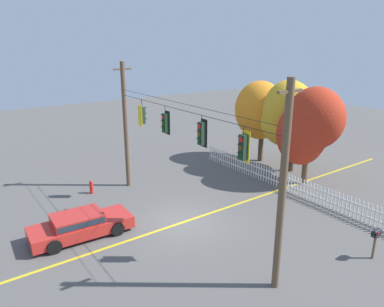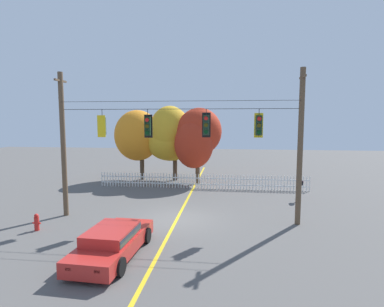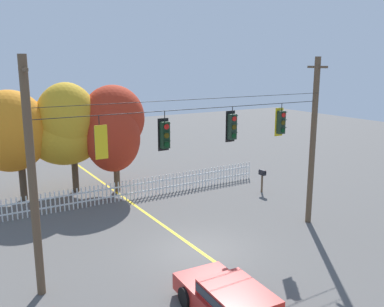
% 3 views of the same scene
% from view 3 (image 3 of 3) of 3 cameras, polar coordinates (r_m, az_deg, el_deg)
% --- Properties ---
extents(ground, '(80.00, 80.00, 0.00)m').
position_cam_3_polar(ground, '(17.40, 0.98, -13.06)').
color(ground, '#565451').
extents(lane_centerline_stripe, '(0.16, 36.00, 0.01)m').
position_cam_3_polar(lane_centerline_stripe, '(17.40, 0.98, -13.05)').
color(lane_centerline_stripe, gold).
rests_on(lane_centerline_stripe, ground).
extents(signal_support_span, '(12.52, 1.10, 7.69)m').
position_cam_3_polar(signal_support_span, '(16.11, 1.03, -0.32)').
color(signal_support_span, brown).
rests_on(signal_support_span, ground).
extents(traffic_signal_northbound_secondary, '(0.43, 0.38, 1.44)m').
position_cam_3_polar(traffic_signal_northbound_secondary, '(14.26, -12.36, 1.61)').
color(traffic_signal_northbound_secondary, black).
extents(traffic_signal_eastbound_side, '(0.43, 0.38, 1.47)m').
position_cam_3_polar(traffic_signal_eastbound_side, '(15.21, -3.71, 2.54)').
color(traffic_signal_eastbound_side, black).
extents(traffic_signal_southbound_primary, '(0.43, 0.38, 1.43)m').
position_cam_3_polar(traffic_signal_southbound_primary, '(16.78, 5.45, 3.65)').
color(traffic_signal_southbound_primary, black).
extents(traffic_signal_westbound_side, '(0.43, 0.38, 1.42)m').
position_cam_3_polar(traffic_signal_westbound_side, '(18.44, 11.96, 4.17)').
color(traffic_signal_westbound_side, black).
extents(white_picket_fence, '(15.86, 0.06, 1.11)m').
position_cam_3_polar(white_picket_fence, '(23.70, -7.38, -4.72)').
color(white_picket_fence, white).
rests_on(white_picket_fence, ground).
extents(autumn_maple_near_fence, '(4.02, 3.51, 6.05)m').
position_cam_3_polar(autumn_maple_near_fence, '(24.47, -23.07, 2.81)').
color(autumn_maple_near_fence, '#473828').
rests_on(autumn_maple_near_fence, ground).
extents(autumn_maple_mid, '(4.18, 3.86, 6.38)m').
position_cam_3_polar(autumn_maple_mid, '(24.72, -16.63, 3.66)').
color(autumn_maple_mid, '#473828').
rests_on(autumn_maple_mid, ground).
extents(autumn_oak_far_east, '(3.96, 3.92, 6.19)m').
position_cam_3_polar(autumn_oak_far_east, '(24.62, -10.99, 3.62)').
color(autumn_oak_far_east, brown).
rests_on(autumn_oak_far_east, ground).
extents(parked_car, '(2.11, 4.71, 1.15)m').
position_cam_3_polar(parked_car, '(12.92, 5.94, -19.78)').
color(parked_car, red).
rests_on(parked_car, ground).
extents(roadside_mailbox, '(0.25, 0.44, 1.36)m').
position_cam_3_polar(roadside_mailbox, '(24.71, 9.51, -2.75)').
color(roadside_mailbox, brown).
rests_on(roadside_mailbox, ground).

